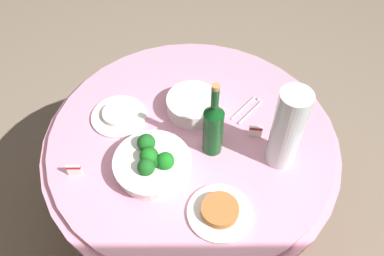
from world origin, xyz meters
TOP-DOWN VIEW (x-y plane):
  - ground_plane at (0.00, 0.00)m, footprint 6.00×6.00m
  - buffet_table at (0.00, 0.00)m, footprint 1.16×1.16m
  - broccoli_bowl at (0.14, 0.16)m, footprint 0.28×0.28m
  - plate_stack at (-0.01, -0.13)m, footprint 0.21×0.21m
  - wine_bottle at (-0.08, 0.06)m, footprint 0.07×0.07m
  - decorative_fruit_vase at (-0.33, 0.10)m, footprint 0.11×0.11m
  - serving_tongs at (-0.23, -0.14)m, footprint 0.14×0.15m
  - food_plate_peanuts at (-0.10, 0.33)m, footprint 0.22×0.22m
  - food_plate_rice at (0.29, -0.10)m, footprint 0.22×0.22m
  - label_placard_front at (0.41, 0.17)m, footprint 0.05×0.01m
  - label_placard_mid at (-0.25, 0.00)m, footprint 0.05×0.02m

SIDE VIEW (x-z plane):
  - ground_plane at x=0.00m, z-range 0.00..0.00m
  - buffet_table at x=0.00m, z-range 0.01..0.75m
  - serving_tongs at x=-0.23m, z-range 0.74..0.75m
  - food_plate_rice at x=0.29m, z-range 0.74..0.77m
  - food_plate_peanuts at x=-0.10m, z-range 0.73..0.78m
  - label_placard_front at x=0.41m, z-range 0.74..0.80m
  - label_placard_mid at x=-0.25m, z-range 0.74..0.80m
  - plate_stack at x=-0.01m, z-range 0.74..0.81m
  - broccoli_bowl at x=0.14m, z-range 0.73..0.84m
  - wine_bottle at x=-0.08m, z-range 0.70..1.04m
  - decorative_fruit_vase at x=-0.33m, z-range 0.73..1.07m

